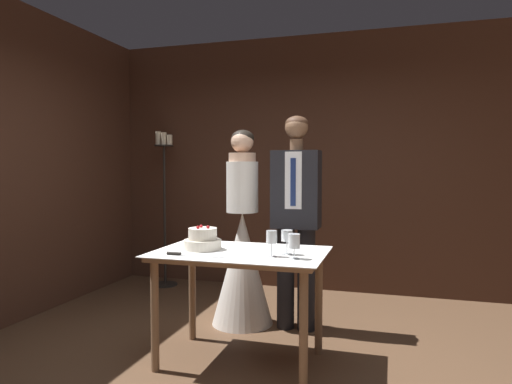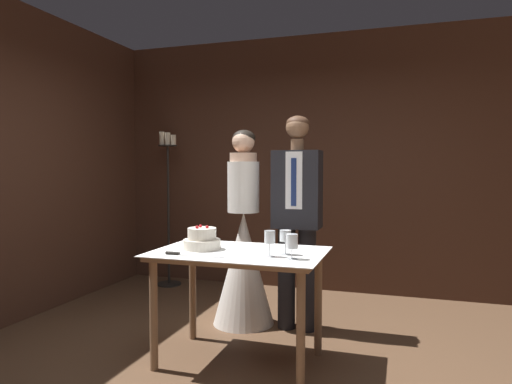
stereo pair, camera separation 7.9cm
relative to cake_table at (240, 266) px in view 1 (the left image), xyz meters
name	(u,v)px [view 1 (the left image)]	position (x,y,z in m)	size (l,w,h in m)	color
ground_plane	(232,383)	(0.05, -0.32, -0.69)	(40.00, 40.00, 0.00)	brown
wall_back	(304,163)	(0.05, 2.15, 0.74)	(4.69, 0.12, 2.87)	#472B1E
cake_table	(240,266)	(0.00, 0.00, 0.00)	(1.20, 0.79, 0.80)	#8E6B4C
tiered_cake	(203,240)	(-0.28, -0.01, 0.17)	(0.27, 0.27, 0.18)	silver
cake_knife	(185,255)	(-0.31, -0.26, 0.11)	(0.42, 0.02, 0.02)	silver
wine_glass_near	(294,242)	(0.42, -0.15, 0.22)	(0.08, 0.08, 0.16)	silver
wine_glass_middle	(287,237)	(0.34, -0.02, 0.23)	(0.08, 0.08, 0.17)	silver
wine_glass_far	(272,238)	(0.26, -0.12, 0.23)	(0.07, 0.07, 0.17)	silver
bride	(242,253)	(-0.24, 0.78, -0.06)	(0.54, 0.54, 1.72)	white
groom	(296,213)	(0.24, 0.77, 0.31)	(0.40, 0.25, 1.82)	black
candle_stand	(164,206)	(-1.53, 1.77, 0.25)	(0.28, 0.28, 1.81)	black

